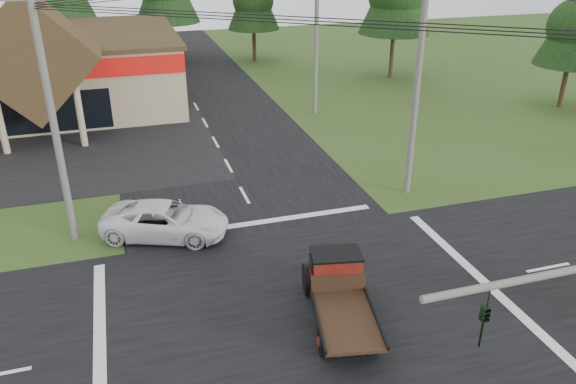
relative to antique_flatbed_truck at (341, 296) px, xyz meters
name	(u,v)px	position (x,y,z in m)	size (l,w,h in m)	color
ground	(309,315)	(-0.86, 0.66, -1.08)	(120.00, 120.00, 0.00)	#32491A
road_ns	(309,314)	(-0.86, 0.66, -1.07)	(12.00, 120.00, 0.02)	black
road_ew	(309,314)	(-0.86, 0.66, -1.07)	(120.00, 12.00, 0.02)	black
utility_pole_nw	(53,119)	(-8.86, 8.66, 4.31)	(2.00, 0.30, 10.50)	#595651
utility_pole_ne	(418,77)	(7.14, 8.66, 4.81)	(2.00, 0.30, 11.50)	#595651
utility_pole_n	(316,32)	(7.14, 22.66, 4.66)	(2.00, 0.30, 11.20)	#595651
antique_flatbed_truck	(341,296)	(0.00, 0.00, 0.00)	(1.97, 5.16, 2.16)	#550E0C
white_pickup	(165,220)	(-5.01, 7.75, -0.33)	(2.49, 5.41, 1.50)	white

